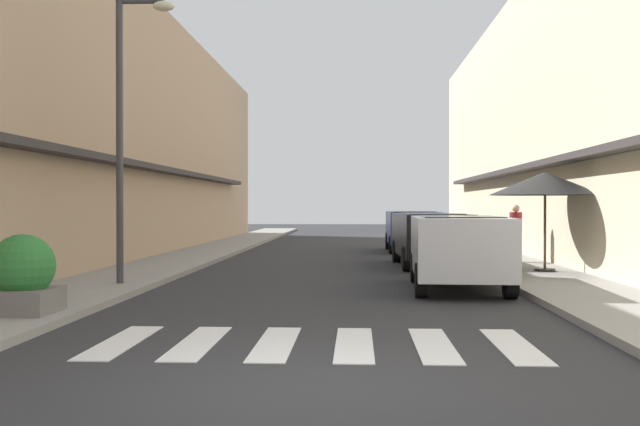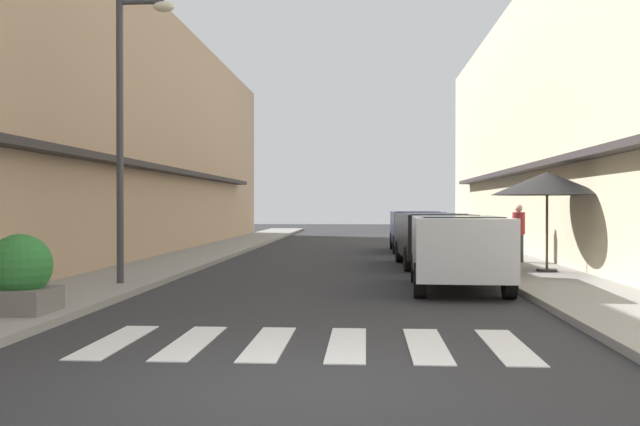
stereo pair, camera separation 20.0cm
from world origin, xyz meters
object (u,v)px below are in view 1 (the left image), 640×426
at_px(parked_car_far, 412,226).
at_px(planter_corner, 23,276).
at_px(street_lamp, 128,108).
at_px(cafe_umbrella, 545,184).
at_px(parked_car_near, 459,244).
at_px(parked_car_mid, 430,233).
at_px(pedestrian_walking_near, 516,232).

bearing_deg(parked_car_far, planter_corner, -113.09).
bearing_deg(parked_car_far, street_lamp, -118.62).
height_order(parked_car_far, cafe_umbrella, cafe_umbrella).
bearing_deg(parked_car_near, parked_car_mid, 90.00).
distance_m(cafe_umbrella, planter_corner, 11.80).
distance_m(parked_car_mid, street_lamp, 9.10).
bearing_deg(street_lamp, parked_car_near, 1.58).
distance_m(street_lamp, cafe_umbrella, 9.65).
xyz_separation_m(parked_car_mid, cafe_umbrella, (2.44, -2.58, 1.27)).
bearing_deg(cafe_umbrella, street_lamp, -161.02).
bearing_deg(planter_corner, cafe_umbrella, 37.41).
xyz_separation_m(parked_car_far, planter_corner, (-6.85, -16.07, -0.26)).
bearing_deg(pedestrian_walking_near, parked_car_far, 138.85).
bearing_deg(pedestrian_walking_near, parked_car_near, -84.64).
bearing_deg(street_lamp, cafe_umbrella, 18.98).
distance_m(parked_car_mid, cafe_umbrella, 3.77).
xyz_separation_m(parked_car_mid, parked_car_far, (0.00, 6.38, -0.00)).
height_order(cafe_umbrella, planter_corner, cafe_umbrella).
bearing_deg(parked_car_near, pedestrian_walking_near, 67.44).
bearing_deg(cafe_umbrella, pedestrian_walking_near, 91.55).
xyz_separation_m(parked_car_near, parked_car_far, (-0.00, 11.88, 0.00)).
bearing_deg(parked_car_far, parked_car_mid, -90.00).
distance_m(parked_car_mid, pedestrian_walking_near, 2.37).
bearing_deg(parked_car_far, cafe_umbrella, -74.76).
bearing_deg(planter_corner, parked_car_mid, 54.72).
bearing_deg(parked_car_far, parked_car_near, -90.00).
bearing_deg(parked_car_mid, cafe_umbrella, -46.54).
bearing_deg(parked_car_near, street_lamp, -178.42).
xyz_separation_m(street_lamp, planter_corner, (-0.27, -4.00, -2.96)).
relative_size(street_lamp, planter_corner, 5.05).
xyz_separation_m(parked_car_near, street_lamp, (-6.58, -0.18, 2.70)).
bearing_deg(cafe_umbrella, parked_car_mid, 133.46).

